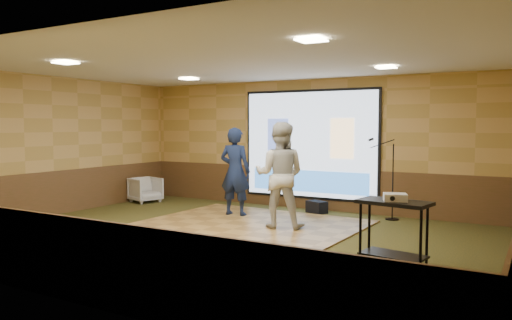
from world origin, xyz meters
The scene contains 18 objects.
ground centered at (0.00, 0.00, 0.00)m, with size 9.00×9.00×0.00m, color #2B3216.
room_shell centered at (0.00, 0.00, 2.09)m, with size 9.04×7.04×3.02m.
wainscot_back centered at (0.00, 3.48, 0.47)m, with size 9.00×0.04×0.95m, color #4B3719.
wainscot_front centered at (0.00, -3.48, 0.47)m, with size 9.00×0.04×0.95m, color #4B3719.
wainscot_left centered at (-4.48, 0.00, 0.47)m, with size 0.04×7.00×0.95m, color #4B3719.
projector_screen centered at (0.00, 3.44, 1.47)m, with size 3.32×0.06×2.52m.
downlight_nw centered at (-2.20, 1.80, 2.97)m, with size 0.32×0.32×0.02m, color #FFEDBF.
downlight_ne centered at (2.20, 1.80, 2.97)m, with size 0.32×0.32×0.02m, color #FFEDBF.
downlight_sw centered at (-2.20, -1.50, 2.97)m, with size 0.32×0.32×0.02m, color #FFEDBF.
downlight_se centered at (2.20, -1.50, 2.97)m, with size 0.32×0.32×0.02m, color #FFEDBF.
dance_floor centered at (-0.21, 1.22, 0.01)m, with size 4.08×3.11×0.03m, color #A0773A.
player_left centered at (-0.99, 1.79, 0.96)m, with size 0.68×0.45×1.87m, color #131E3E.
player_right centered at (0.43, 1.12, 1.02)m, with size 0.96×0.75×1.97m, color beige.
av_table centered at (3.02, -0.65, 0.67)m, with size 0.91×0.48×0.96m.
projector centered at (3.03, -0.67, 1.01)m, with size 0.29×0.24×0.10m, color white.
mic_stand centered at (1.97, 3.08, 0.49)m, with size 0.66×0.27×1.69m.
banquet_chair centered at (-4.00, 2.31, 0.31)m, with size 0.67×0.69×0.63m, color gray.
duffel_bag centered at (0.37, 3.03, 0.13)m, with size 0.43×0.29×0.27m, color black.
Camera 1 is at (4.67, -7.12, 1.94)m, focal length 35.00 mm.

